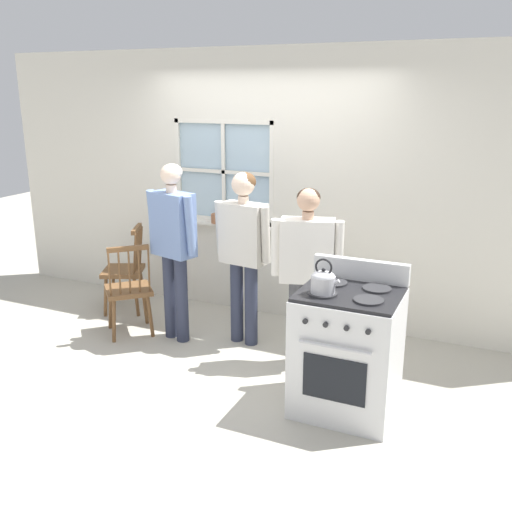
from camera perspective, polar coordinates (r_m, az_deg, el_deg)
name	(u,v)px	position (r m, az deg, el deg)	size (l,w,h in m)	color
ground_plane	(205,367)	(5.01, -5.17, -11.02)	(16.00, 16.00, 0.00)	#B2AD9E
wall_back	(271,188)	(5.78, 1.52, 6.82)	(6.40, 0.16, 2.70)	silver
chair_by_window	(129,291)	(5.61, -12.60, -3.45)	(0.58, 0.58, 0.92)	brown
chair_near_wall	(125,271)	(6.22, -12.96, -1.49)	(0.54, 0.55, 0.92)	brown
person_elderly_left	(173,237)	(5.25, -8.28, 1.87)	(0.57, 0.31, 1.67)	#2D3347
person_teen_center	(244,242)	(5.13, -1.25, 1.44)	(0.57, 0.26, 1.60)	#2D3347
person_adult_right	(307,261)	(4.75, 5.10, -0.52)	(0.60, 0.32, 1.54)	#4C4C51
stove	(347,350)	(4.25, 9.13, -9.28)	(0.72, 0.68, 1.08)	silver
kettle	(323,281)	(3.97, 6.75, -2.49)	(0.21, 0.17, 0.25)	#B7B7BC
potted_plant	(219,217)	(6.00, -3.74, 3.92)	(0.16, 0.16, 0.23)	#935B3D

